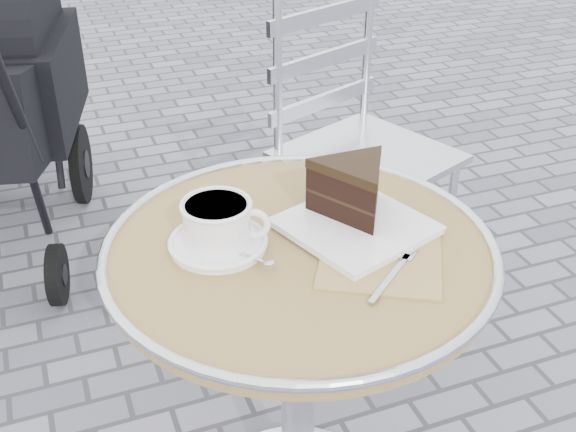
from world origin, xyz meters
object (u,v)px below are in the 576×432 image
object	(u,v)px
cappuccino_set	(219,228)
cake_plate_set	(355,197)
bistro_chair	(343,115)
cafe_table	(299,317)

from	to	relation	value
cappuccino_set	cake_plate_set	size ratio (longest dim) A/B	0.49
cake_plate_set	bistro_chair	world-z (taller)	bistro_chair
cafe_table	cake_plate_set	world-z (taller)	cake_plate_set
cafe_table	cake_plate_set	size ratio (longest dim) A/B	1.83
bistro_chair	cappuccino_set	bearing A→B (deg)	-150.56
cappuccino_set	bistro_chair	bearing A→B (deg)	74.67
cafe_table	cappuccino_set	bearing A→B (deg)	159.38
cafe_table	bistro_chair	size ratio (longest dim) A/B	0.76
cappuccino_set	bistro_chair	world-z (taller)	bistro_chair
cafe_table	bistro_chair	xyz separation A→B (m)	(0.45, 0.78, 0.03)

